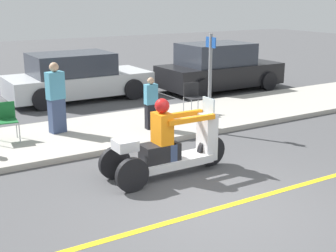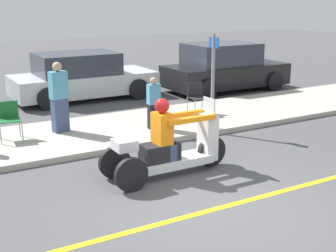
{
  "view_description": "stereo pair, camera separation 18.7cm",
  "coord_description": "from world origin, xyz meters",
  "px_view_note": "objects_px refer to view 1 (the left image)",
  "views": [
    {
      "loc": [
        -4.05,
        -5.19,
        3.12
      ],
      "look_at": [
        0.06,
        1.59,
        0.92
      ],
      "focal_mm": 50.0,
      "sensor_mm": 36.0,
      "label": 1
    },
    {
      "loc": [
        -3.89,
        -5.29,
        3.12
      ],
      "look_at": [
        0.06,
        1.59,
        0.92
      ],
      "focal_mm": 50.0,
      "sensor_mm": 36.0,
      "label": 2
    }
  ],
  "objects_px": {
    "spectator_by_tree": "(151,104)",
    "spectator_near_curb": "(56,99)",
    "parked_car_lot_far": "(219,68)",
    "parked_car_lot_left": "(76,77)",
    "motorcycle_trike": "(168,148)",
    "folding_chair_set_back": "(6,118)",
    "folding_chair_curbside": "(193,95)",
    "street_sign": "(210,77)"
  },
  "relations": [
    {
      "from": "spectator_near_curb",
      "to": "folding_chair_set_back",
      "type": "height_order",
      "value": "spectator_near_curb"
    },
    {
      "from": "street_sign",
      "to": "spectator_by_tree",
      "type": "bearing_deg",
      "value": 152.7
    },
    {
      "from": "spectator_by_tree",
      "to": "parked_car_lot_far",
      "type": "relative_size",
      "value": 0.29
    },
    {
      "from": "folding_chair_curbside",
      "to": "spectator_by_tree",
      "type": "bearing_deg",
      "value": -157.38
    },
    {
      "from": "motorcycle_trike",
      "to": "spectator_by_tree",
      "type": "height_order",
      "value": "motorcycle_trike"
    },
    {
      "from": "street_sign",
      "to": "parked_car_lot_far",
      "type": "bearing_deg",
      "value": 50.51
    },
    {
      "from": "folding_chair_curbside",
      "to": "folding_chair_set_back",
      "type": "bearing_deg",
      "value": 178.63
    },
    {
      "from": "parked_car_lot_far",
      "to": "street_sign",
      "type": "height_order",
      "value": "street_sign"
    },
    {
      "from": "spectator_near_curb",
      "to": "parked_car_lot_far",
      "type": "relative_size",
      "value": 0.38
    },
    {
      "from": "folding_chair_curbside",
      "to": "parked_car_lot_left",
      "type": "height_order",
      "value": "parked_car_lot_left"
    },
    {
      "from": "spectator_near_curb",
      "to": "parked_car_lot_far",
      "type": "xyz_separation_m",
      "value": [
        6.57,
        2.62,
        -0.14
      ]
    },
    {
      "from": "spectator_by_tree",
      "to": "parked_car_lot_left",
      "type": "bearing_deg",
      "value": 91.51
    },
    {
      "from": "spectator_near_curb",
      "to": "parked_car_lot_left",
      "type": "height_order",
      "value": "spectator_near_curb"
    },
    {
      "from": "parked_car_lot_left",
      "to": "parked_car_lot_far",
      "type": "relative_size",
      "value": 1.04
    },
    {
      "from": "parked_car_lot_far",
      "to": "folding_chair_curbside",
      "type": "bearing_deg",
      "value": -136.62
    },
    {
      "from": "spectator_by_tree",
      "to": "folding_chair_curbside",
      "type": "height_order",
      "value": "spectator_by_tree"
    },
    {
      "from": "spectator_by_tree",
      "to": "spectator_near_curb",
      "type": "distance_m",
      "value": 2.16
    },
    {
      "from": "spectator_by_tree",
      "to": "folding_chair_set_back",
      "type": "xyz_separation_m",
      "value": [
        -3.12,
        0.8,
        -0.08
      ]
    },
    {
      "from": "motorcycle_trike",
      "to": "spectator_by_tree",
      "type": "bearing_deg",
      "value": 67.4
    },
    {
      "from": "spectator_by_tree",
      "to": "spectator_near_curb",
      "type": "height_order",
      "value": "spectator_near_curb"
    },
    {
      "from": "spectator_near_curb",
      "to": "parked_car_lot_far",
      "type": "height_order",
      "value": "spectator_near_curb"
    },
    {
      "from": "spectator_by_tree",
      "to": "parked_car_lot_left",
      "type": "relative_size",
      "value": 0.28
    },
    {
      "from": "motorcycle_trike",
      "to": "parked_car_lot_far",
      "type": "height_order",
      "value": "parked_car_lot_far"
    },
    {
      "from": "parked_car_lot_left",
      "to": "street_sign",
      "type": "height_order",
      "value": "street_sign"
    },
    {
      "from": "folding_chair_set_back",
      "to": "spectator_by_tree",
      "type": "bearing_deg",
      "value": -14.45
    },
    {
      "from": "folding_chair_set_back",
      "to": "parked_car_lot_far",
      "type": "bearing_deg",
      "value": 19.04
    },
    {
      "from": "folding_chair_curbside",
      "to": "street_sign",
      "type": "bearing_deg",
      "value": -108.34
    },
    {
      "from": "motorcycle_trike",
      "to": "folding_chair_curbside",
      "type": "relative_size",
      "value": 2.97
    },
    {
      "from": "spectator_by_tree",
      "to": "parked_car_lot_left",
      "type": "xyz_separation_m",
      "value": [
        -0.12,
        4.56,
        -0.02
      ]
    },
    {
      "from": "folding_chair_curbside",
      "to": "folding_chair_set_back",
      "type": "distance_m",
      "value": 4.77
    },
    {
      "from": "motorcycle_trike",
      "to": "spectator_near_curb",
      "type": "height_order",
      "value": "spectator_near_curb"
    },
    {
      "from": "street_sign",
      "to": "motorcycle_trike",
      "type": "bearing_deg",
      "value": -140.49
    },
    {
      "from": "spectator_near_curb",
      "to": "folding_chair_set_back",
      "type": "xyz_separation_m",
      "value": [
        -1.14,
        -0.04,
        -0.27
      ]
    },
    {
      "from": "parked_car_lot_far",
      "to": "motorcycle_trike",
      "type": "bearing_deg",
      "value": -133.39
    },
    {
      "from": "spectator_near_curb",
      "to": "folding_chair_curbside",
      "type": "height_order",
      "value": "spectator_near_curb"
    },
    {
      "from": "spectator_by_tree",
      "to": "folding_chair_set_back",
      "type": "distance_m",
      "value": 3.22
    },
    {
      "from": "spectator_by_tree",
      "to": "folding_chair_set_back",
      "type": "relative_size",
      "value": 1.48
    },
    {
      "from": "spectator_near_curb",
      "to": "street_sign",
      "type": "relative_size",
      "value": 0.73
    },
    {
      "from": "spectator_by_tree",
      "to": "motorcycle_trike",
      "type": "bearing_deg",
      "value": -112.6
    },
    {
      "from": "spectator_by_tree",
      "to": "street_sign",
      "type": "relative_size",
      "value": 0.55
    },
    {
      "from": "spectator_near_curb",
      "to": "parked_car_lot_left",
      "type": "xyz_separation_m",
      "value": [
        1.86,
        3.72,
        -0.21
      ]
    },
    {
      "from": "spectator_by_tree",
      "to": "spectator_near_curb",
      "type": "relative_size",
      "value": 0.76
    }
  ]
}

